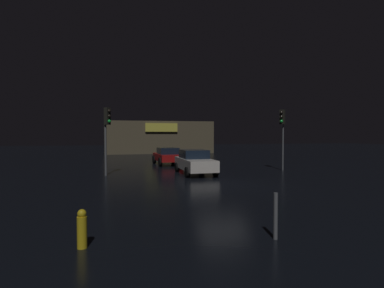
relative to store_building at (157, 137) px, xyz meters
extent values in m
plane|color=black|center=(-0.52, -29.59, -2.14)|extent=(120.00, 120.00, 0.00)
cube|color=brown|center=(0.00, 0.01, 0.00)|extent=(14.26, 8.77, 4.28)
cube|color=#E5D84C|center=(0.00, -4.53, 1.29)|extent=(4.15, 0.24, 1.10)
cylinder|color=#595B60|center=(5.70, -24.61, -0.01)|extent=(0.11, 0.11, 4.26)
cube|color=black|center=(5.58, -24.71, 1.61)|extent=(0.40, 0.41, 1.01)
sphere|color=black|center=(5.45, -24.81, 1.92)|extent=(0.20, 0.20, 0.20)
sphere|color=black|center=(5.45, -24.81, 1.61)|extent=(0.20, 0.20, 0.20)
sphere|color=#19D13F|center=(5.45, -24.81, 1.31)|extent=(0.20, 0.20, 0.20)
cylinder|color=#595B60|center=(-6.33, -24.46, -0.06)|extent=(0.13, 0.13, 4.18)
cube|color=black|center=(-6.21, -24.56, 1.51)|extent=(0.41, 0.41, 1.04)
sphere|color=black|center=(-6.09, -24.67, 1.82)|extent=(0.20, 0.20, 0.20)
sphere|color=black|center=(-6.09, -24.67, 1.51)|extent=(0.20, 0.20, 0.20)
sphere|color=#19D13F|center=(-6.09, -24.67, 1.20)|extent=(0.20, 0.20, 0.20)
cube|color=silver|center=(-0.78, -24.99, -1.49)|extent=(1.82, 4.47, 0.68)
cube|color=black|center=(-0.79, -24.68, -0.88)|extent=(1.61, 2.04, 0.55)
cylinder|color=black|center=(0.12, -26.44, -1.83)|extent=(0.23, 0.63, 0.62)
cylinder|color=black|center=(-1.63, -26.47, -1.83)|extent=(0.23, 0.63, 0.62)
cylinder|color=black|center=(0.07, -23.51, -1.83)|extent=(0.23, 0.63, 0.62)
cylinder|color=black|center=(-1.68, -23.54, -1.83)|extent=(0.23, 0.63, 0.62)
cube|color=#A51414|center=(-1.55, -18.52, -1.51)|extent=(1.97, 4.04, 0.56)
cube|color=black|center=(-1.53, -18.81, -0.96)|extent=(1.66, 1.95, 0.53)
cylinder|color=black|center=(-2.49, -17.28, -1.79)|extent=(0.27, 0.72, 0.71)
cylinder|color=black|center=(-0.78, -17.16, -1.79)|extent=(0.27, 0.72, 0.71)
cylinder|color=black|center=(-2.31, -19.87, -1.79)|extent=(0.27, 0.72, 0.71)
cylinder|color=black|center=(-0.61, -19.75, -1.79)|extent=(0.27, 0.72, 0.71)
cylinder|color=gold|center=(-6.45, -36.90, -1.79)|extent=(0.22, 0.22, 0.71)
sphere|color=gold|center=(-6.45, -36.90, -1.37)|extent=(0.20, 0.20, 0.20)
cylinder|color=#595B60|center=(-1.96, -37.41, -1.58)|extent=(0.11, 0.11, 1.13)
camera|label=1|loc=(-5.70, -44.12, 0.40)|focal=28.87mm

